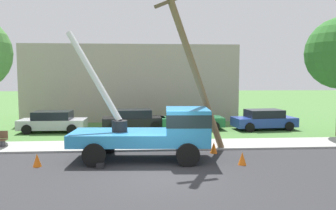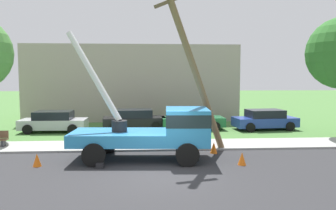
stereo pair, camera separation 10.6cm
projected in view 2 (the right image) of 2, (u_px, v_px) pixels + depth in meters
The scene contains 13 objects.
ground_plane at pixel (153, 127), 25.07m from camera, with size 120.00×120.00×0.00m, color #477538.
road_asphalt at pixel (160, 174), 13.14m from camera, with size 80.00×7.99×0.01m, color #2B2B2D.
sidewalk_strip at pixel (156, 145), 18.42m from camera, with size 80.00×2.65×0.10m, color #9E9E99.
utility_truck at pixel (159, 129), 15.36m from camera, with size 6.75×3.21×5.98m.
leaning_utility_pole at pixel (193, 67), 16.27m from camera, with size 3.81×2.25×8.35m.
traffic_cone_ahead at pixel (242, 159), 14.47m from camera, with size 0.36×0.36×0.56m, color orange.
traffic_cone_behind at pixel (37, 160), 14.24m from camera, with size 0.36×0.36×0.56m, color orange.
traffic_cone_curbside at pixel (214, 148), 16.66m from camera, with size 0.36×0.36×0.56m, color orange.
parked_sedan_silver at pixel (54, 121), 22.98m from camera, with size 4.42×2.06×1.42m.
parked_sedan_black at pixel (134, 119), 24.10m from camera, with size 4.53×2.25×1.42m.
parked_sedan_green at pixel (193, 119), 24.06m from camera, with size 4.46×2.12×1.42m.
parked_sedan_blue at pixel (265, 120), 23.97m from camera, with size 4.55×2.28×1.42m.
lowrise_building_backdrop at pixel (133, 83), 30.50m from camera, with size 18.00×6.00×6.40m, color #A5998C.
Camera 2 is at (-0.54, -12.84, 3.85)m, focal length 36.03 mm.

